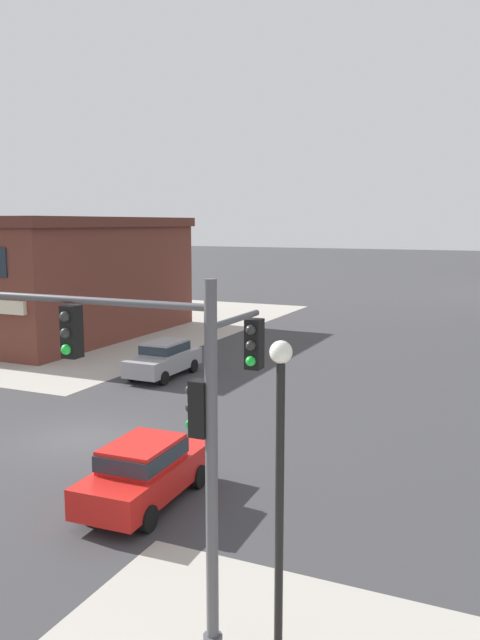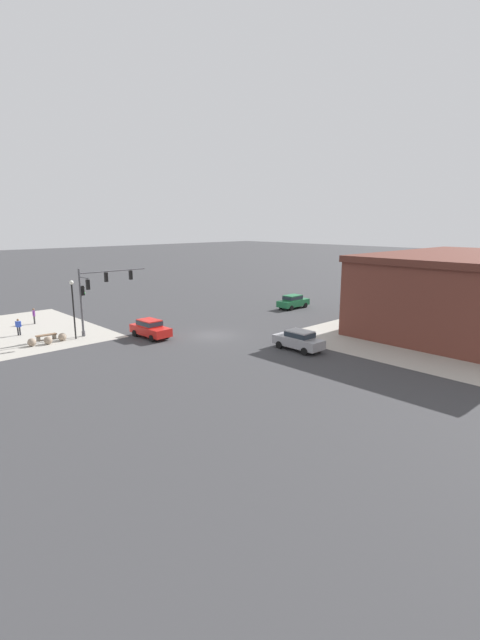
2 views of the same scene
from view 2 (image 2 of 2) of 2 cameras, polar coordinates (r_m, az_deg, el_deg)
ground_plane at (r=42.56m, az=-3.51°, el=-1.98°), size 320.00×320.00×0.00m
traffic_signal_main at (r=44.29m, az=-17.96°, el=3.60°), size 7.03×2.09×6.36m
bollard_sphere_curb_a at (r=43.60m, az=-21.70°, el=-2.02°), size 0.71×0.71×0.71m
bollard_sphere_curb_b at (r=42.83m, az=-23.26°, el=-2.39°), size 0.71×0.71×0.71m
bollard_sphere_curb_c at (r=42.73m, az=-25.00°, el=-2.58°), size 0.71×0.71×0.71m
bench_near_signal at (r=44.55m, az=-23.45°, el=-1.91°), size 1.83×0.60×0.49m
pedestrian_at_curb at (r=47.26m, az=-26.39°, el=-0.68°), size 0.46×0.36×1.60m
pedestrian_with_bag at (r=51.92m, az=-24.77°, el=0.59°), size 0.24×0.55×1.67m
street_lamp_corner_near at (r=43.24m, az=-20.50°, el=2.08°), size 0.36×0.36×5.41m
car_main_northbound_near at (r=42.37m, az=-11.37°, el=-0.99°), size 2.03×4.47×1.68m
car_main_northbound_far at (r=37.77m, az=7.50°, el=-2.47°), size 1.91×4.41×1.68m
car_main_southbound_far at (r=56.16m, az=6.77°, el=2.41°), size 4.41×1.92×1.68m
storefront_block_near_corner at (r=49.60m, az=27.90°, el=3.10°), size 22.92×16.66×7.53m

